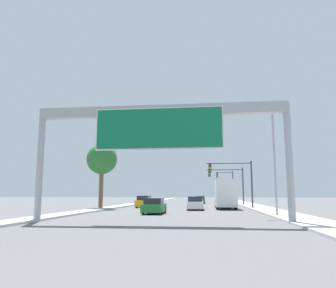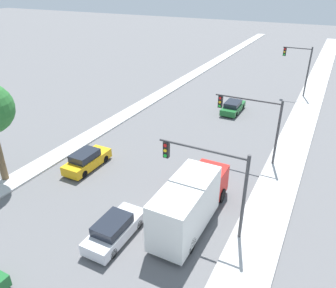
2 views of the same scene
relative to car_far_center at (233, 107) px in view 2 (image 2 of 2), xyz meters
name	(u,v)px [view 2 (image 2 of 2)]	position (x,y,z in m)	size (l,w,h in m)	color
sidewalk_right	(303,118)	(7.75, 1.68, -0.58)	(3.00, 120.00, 0.15)	#BDBDBD
median_strip_left	(160,94)	(-10.75, 1.68, -0.58)	(2.00, 120.00, 0.15)	#BDBDBD
car_far_center	(233,107)	(0.00, 0.00, 0.00)	(1.79, 4.50, 1.37)	#1E662D
car_far_right	(87,160)	(-7.00, -17.98, 0.07)	(1.72, 4.48, 1.54)	gold
car_far_left	(115,229)	(0.00, -23.82, 0.05)	(1.76, 4.49, 1.50)	silver
truck_box_primary	(191,201)	(3.50, -20.44, 1.09)	(2.35, 8.22, 3.44)	red
traffic_light_near_intersection	(214,175)	(4.88, -20.32, 3.38)	(5.56, 0.32, 5.83)	#3D3D3F
traffic_light_mid_block	(256,118)	(4.86, -10.32, 3.33)	(5.57, 0.32, 5.75)	#3D3D3F
traffic_light_far_intersection	(300,64)	(5.67, 9.68, 3.70)	(3.63, 0.32, 6.57)	#3D3D3F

